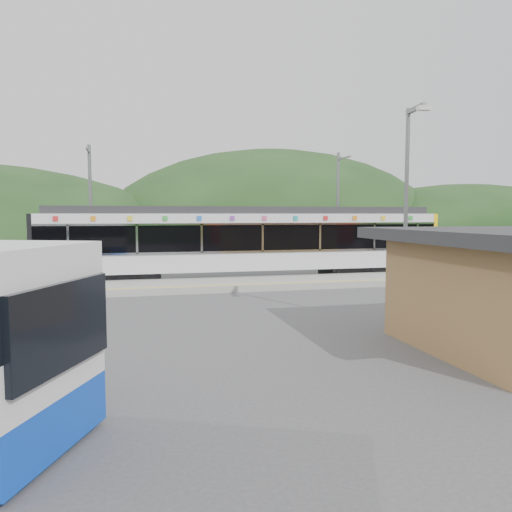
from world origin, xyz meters
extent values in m
plane|color=#4C4C4F|center=(0.00, 0.00, 0.00)|extent=(120.00, 120.00, 0.00)
ellipsoid|color=#1E3D19|center=(16.00, 54.00, 0.00)|extent=(52.00, 39.00, 26.00)
ellipsoid|color=#1E3D19|center=(45.00, 48.00, 0.00)|extent=(44.00, 33.00, 16.00)
cube|color=#9E9E99|center=(0.00, 3.30, 0.15)|extent=(26.00, 3.20, 0.30)
cube|color=yellow|center=(0.00, 2.00, 0.30)|extent=(26.00, 0.10, 0.01)
cube|color=black|center=(-5.19, 6.00, 0.30)|extent=(3.20, 2.20, 0.56)
cube|color=black|center=(6.81, 6.00, 0.30)|extent=(3.20, 2.20, 0.56)
cube|color=silver|center=(0.81, 6.00, 1.04)|extent=(20.00, 2.90, 0.92)
cube|color=black|center=(0.81, 6.00, 2.23)|extent=(20.00, 2.96, 1.45)
cube|color=silver|center=(0.81, 4.50, 1.55)|extent=(20.00, 0.05, 0.10)
cube|color=silver|center=(0.81, 4.50, 2.90)|extent=(20.00, 0.05, 0.10)
cube|color=silver|center=(0.81, 6.00, 3.17)|extent=(20.00, 2.90, 0.45)
cube|color=#2D2D30|center=(0.81, 6.00, 3.58)|extent=(19.40, 2.50, 0.36)
cube|color=yellow|center=(10.93, 6.00, 1.90)|extent=(0.24, 2.92, 3.00)
cube|color=black|center=(-9.29, 6.00, 1.90)|extent=(0.20, 2.92, 3.00)
cube|color=silver|center=(-7.69, 4.50, 2.23)|extent=(0.10, 0.05, 1.35)
cube|color=silver|center=(-4.69, 4.50, 2.23)|extent=(0.10, 0.05, 1.35)
cube|color=silver|center=(-1.69, 4.50, 2.23)|extent=(0.10, 0.05, 1.35)
cube|color=silver|center=(1.31, 4.50, 2.23)|extent=(0.10, 0.05, 1.35)
cube|color=silver|center=(4.31, 4.50, 2.23)|extent=(0.10, 0.05, 1.35)
cube|color=silver|center=(7.31, 4.50, 2.23)|extent=(0.10, 0.05, 1.35)
cube|color=silver|center=(9.81, 4.50, 2.23)|extent=(0.10, 0.05, 1.35)
cube|color=red|center=(-8.19, 4.51, 3.18)|extent=(0.22, 0.04, 0.22)
cube|color=orange|center=(-6.59, 4.51, 3.18)|extent=(0.22, 0.04, 0.22)
cube|color=yellow|center=(-4.99, 4.51, 3.18)|extent=(0.22, 0.04, 0.22)
cube|color=green|center=(-3.39, 4.51, 3.18)|extent=(0.22, 0.04, 0.22)
cube|color=blue|center=(-1.79, 4.51, 3.18)|extent=(0.22, 0.04, 0.22)
cube|color=purple|center=(-0.19, 4.51, 3.18)|extent=(0.22, 0.04, 0.22)
cube|color=#E54C8C|center=(1.41, 4.51, 3.18)|extent=(0.22, 0.04, 0.22)
cube|color=#19A5A5|center=(3.01, 4.51, 3.18)|extent=(0.22, 0.04, 0.22)
cube|color=red|center=(4.61, 4.51, 3.18)|extent=(0.22, 0.04, 0.22)
cube|color=orange|center=(6.21, 4.51, 3.18)|extent=(0.22, 0.04, 0.22)
cube|color=yellow|center=(7.81, 4.51, 3.18)|extent=(0.22, 0.04, 0.22)
cube|color=green|center=(9.41, 4.51, 3.18)|extent=(0.22, 0.04, 0.22)
cylinder|color=slate|center=(-7.00, 8.60, 3.50)|extent=(0.18, 0.18, 7.00)
cube|color=slate|center=(-7.00, 7.80, 6.60)|extent=(0.08, 1.80, 0.08)
cylinder|color=slate|center=(7.00, 8.60, 3.50)|extent=(0.18, 0.18, 7.00)
cube|color=slate|center=(7.00, 7.80, 6.60)|extent=(0.08, 1.80, 0.08)
cylinder|color=slate|center=(2.89, -5.98, 3.20)|extent=(0.12, 0.12, 6.40)
cube|color=slate|center=(2.89, -6.46, 6.30)|extent=(0.23, 1.07, 0.12)
cube|color=silver|center=(2.89, -6.94, 6.21)|extent=(0.37, 0.22, 0.12)
camera|label=1|loc=(-4.90, -19.12, 3.36)|focal=35.00mm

